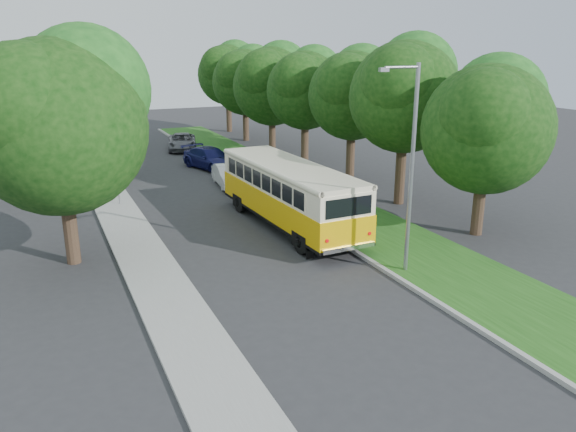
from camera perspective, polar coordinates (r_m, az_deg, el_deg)
name	(u,v)px	position (r m, az deg, el deg)	size (l,w,h in m)	color
ground	(280,268)	(22.69, -0.84, -5.26)	(120.00, 120.00, 0.00)	#2B2B2E
curb	(305,221)	(28.36, 1.78, -0.48)	(0.20, 70.00, 0.15)	gray
grass_verge	(346,215)	(29.44, 5.89, 0.07)	(4.50, 70.00, 0.13)	#1C4B14
sidewalk	(137,244)	(25.96, -15.13, -2.80)	(2.20, 70.00, 0.12)	gray
treeline	(215,86)	(39.08, -7.39, 12.96)	(24.27, 41.91, 9.46)	#332319
lamppost_near	(410,164)	(21.38, 12.29, 5.20)	(1.71, 0.16, 8.00)	gray
lamppost_far	(100,123)	(35.73, -18.53, 8.94)	(1.71, 0.16, 7.50)	gray
warning_sign	(117,176)	(32.22, -16.96, 3.93)	(0.56, 0.10, 2.50)	gray
vintage_bus	(289,196)	(27.15, 0.13, 2.09)	(2.78, 10.80, 3.21)	#FABB07
car_silver	(255,187)	(32.83, -3.37, 2.91)	(1.45, 3.61, 1.23)	#9F9FA3
car_white	(228,175)	(35.79, -6.08, 4.12)	(1.41, 4.04, 1.33)	silver
car_blue	(211,158)	(40.96, -7.86, 5.82)	(2.11, 5.20, 1.51)	#12144F
car_grey	(182,142)	(48.86, -10.70, 7.42)	(2.29, 4.97, 1.38)	#53545A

